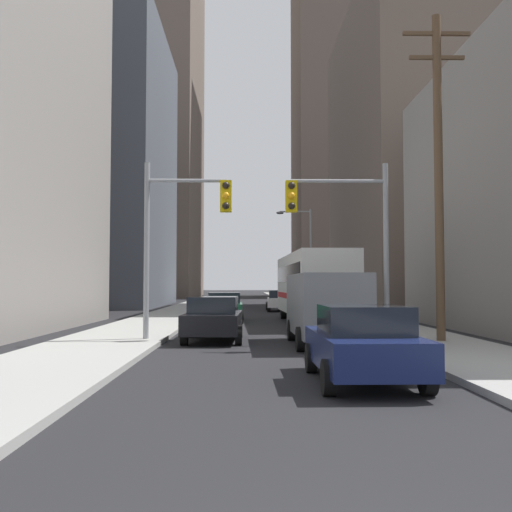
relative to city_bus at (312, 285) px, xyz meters
The scene contains 16 objects.
sidewalk_left 25.02m from the city_bus, 108.19° to the left, with size 3.55×160.00×0.15m, color #9E9E99.
sidewalk_right 23.91m from the city_bus, 83.86° to the left, with size 3.55×160.00×0.15m, color #9E9E99.
city_bus is the anchor object (origin of this frame).
cargo_van_grey 10.49m from the city_bus, 94.31° to the right, with size 2.16×5.25×2.26m.
sedan_navy 17.53m from the city_bus, 93.36° to the right, with size 1.95×4.21×1.52m.
sedan_black 10.08m from the city_bus, 116.13° to the right, with size 1.95×4.26×1.52m.
sedan_green 4.72m from the city_bus, 164.17° to the left, with size 1.95×4.23×1.52m.
sedan_white 13.64m from the city_bus, 93.43° to the left, with size 1.96×4.27×1.52m.
traffic_signal_near_left 11.21m from the city_bus, 119.42° to the right, with size 2.91×0.44×6.00m.
traffic_signal_near_right 9.82m from the city_bus, 90.48° to the right, with size 3.45×0.44×6.00m.
utility_pole_right 11.41m from the city_bus, 74.36° to the right, with size 2.20×0.28×10.72m.
street_lamp_right 13.98m from the city_bus, 85.61° to the left, with size 2.62×0.32×7.50m.
building_left_mid_office 35.72m from the city_bus, 133.40° to the left, with size 25.09×20.12×25.32m, color #4C515B.
building_left_far_tower 74.05m from the city_bus, 106.35° to the left, with size 15.44×27.70×69.56m, color #66564C.
building_right_mid_block 28.51m from the city_bus, 47.13° to the left, with size 25.25×23.21×25.33m, color #66564C.
building_right_far_highrise 73.80m from the city_bus, 76.63° to the left, with size 21.84×18.98×56.64m, color #66564C.
Camera 1 is at (-0.72, -2.66, 1.93)m, focal length 40.98 mm.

